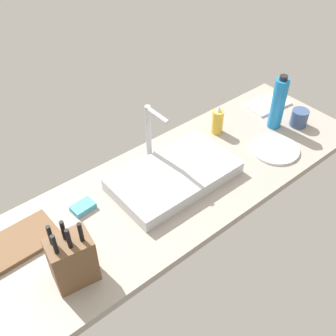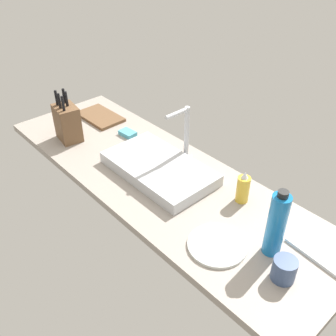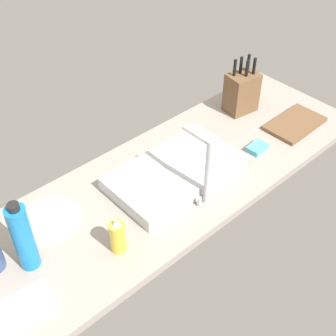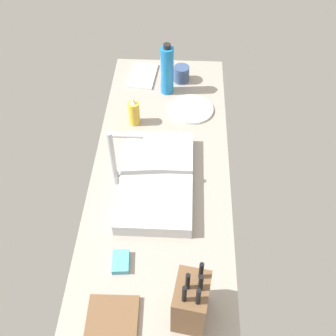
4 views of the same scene
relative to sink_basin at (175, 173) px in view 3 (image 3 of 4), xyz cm
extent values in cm
cube|color=gray|center=(0.85, -1.31, -4.55)|extent=(182.85, 59.72, 3.50)
cube|color=#B7BABF|center=(0.00, 0.00, 0.00)|extent=(52.62, 30.00, 5.60)
cylinder|color=#B7BABF|center=(0.16, 17.27, 11.51)|extent=(2.40, 2.40, 28.61)
cylinder|color=#B7BABF|center=(0.16, 10.83, 24.81)|extent=(2.00, 12.90, 2.00)
cylinder|color=#B7BABF|center=(3.66, 17.27, -0.80)|extent=(1.60, 1.60, 4.00)
cube|color=brown|center=(-55.64, -14.77, 6.68)|extent=(15.42, 12.50, 18.96)
cylinder|color=black|center=(-60.03, -16.34, 20.03)|extent=(1.60, 1.60, 7.75)
cylinder|color=black|center=(-59.40, -12.36, 20.03)|extent=(1.60, 1.60, 7.75)
cylinder|color=black|center=(-55.82, -17.06, 20.03)|extent=(1.60, 1.60, 7.75)
cylinder|color=black|center=(-55.48, -13.25, 20.03)|extent=(1.60, 1.60, 7.75)
cylinder|color=black|center=(-51.82, -17.22, 20.03)|extent=(1.60, 1.60, 7.75)
cube|color=brown|center=(-64.69, 10.51, -1.90)|extent=(27.91, 17.45, 1.80)
cylinder|color=gold|center=(38.29, 13.22, 3.19)|extent=(5.51, 5.51, 11.98)
cone|color=silver|center=(38.29, 13.22, 10.58)|extent=(3.03, 3.03, 2.80)
cylinder|color=#1970B7|center=(63.58, -0.99, 9.99)|extent=(6.68, 6.68, 25.59)
cylinder|color=black|center=(63.58, -0.99, 23.89)|extent=(3.67, 3.67, 2.20)
cylinder|color=silver|center=(48.95, -14.09, -2.20)|extent=(22.09, 22.09, 1.20)
cube|color=white|center=(76.01, 12.40, -2.20)|extent=(23.77, 15.23, 1.20)
cube|color=#4CA3BC|center=(-38.05, 10.46, -1.60)|extent=(9.45, 6.69, 2.40)
camera|label=1|loc=(-80.94, -93.55, 115.34)|focal=43.16mm
camera|label=2|loc=(109.74, -93.47, 102.36)|focal=40.74mm
camera|label=3|loc=(92.22, 97.79, 120.71)|focal=48.96mm
camera|label=4|loc=(-112.33, -10.22, 132.55)|focal=44.51mm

